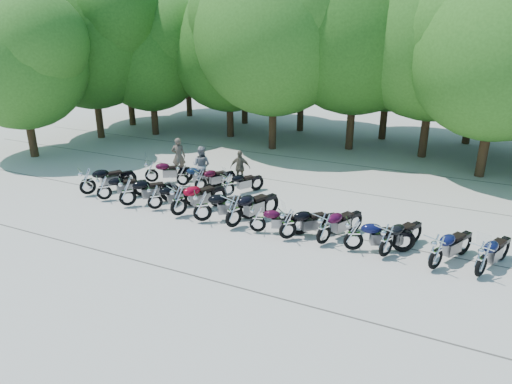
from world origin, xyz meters
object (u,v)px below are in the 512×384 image
at_px(motorcycle_7, 258,218).
at_px(motorcycle_16, 200,179).
at_px(motorcycle_8, 288,223).
at_px(motorcycle_17, 228,184).
at_px(motorcycle_3, 155,197).
at_px(motorcycle_0, 87,181).
at_px(motorcycle_1, 104,187).
at_px(motorcycle_11, 387,240).
at_px(motorcycle_15, 183,175).
at_px(motorcycle_10, 354,234).
at_px(motorcycle_6, 234,210).
at_px(rider_2, 240,168).
at_px(motorcycle_5, 202,206).
at_px(motorcycle_12, 437,251).
at_px(motorcycle_4, 178,200).
at_px(motorcycle_9, 324,228).
at_px(motorcycle_2, 127,192).
at_px(rider_0, 179,156).
at_px(motorcycle_14, 151,171).
at_px(rider_1, 202,165).
at_px(motorcycle_13, 482,259).

relative_size(motorcycle_7, motorcycle_16, 1.00).
xyz_separation_m(motorcycle_8, motorcycle_17, (-3.81, 2.76, -0.06)).
xyz_separation_m(motorcycle_3, motorcycle_7, (4.55, -0.15, -0.01)).
bearing_deg(motorcycle_17, motorcycle_0, 54.68).
relative_size(motorcycle_0, motorcycle_1, 1.14).
bearing_deg(motorcycle_3, motorcycle_11, -135.25).
bearing_deg(motorcycle_15, motorcycle_11, -127.47).
height_order(motorcycle_10, motorcycle_16, motorcycle_10).
bearing_deg(motorcycle_11, motorcycle_6, 25.79).
bearing_deg(motorcycle_10, motorcycle_1, 64.96).
height_order(motorcycle_17, rider_2, rider_2).
xyz_separation_m(motorcycle_5, motorcycle_12, (8.11, 0.00, -0.04)).
xyz_separation_m(motorcycle_1, motorcycle_6, (6.15, -0.11, 0.11)).
distance_m(motorcycle_4, motorcycle_5, 1.10).
xyz_separation_m(motorcycle_10, motorcycle_17, (-6.03, 2.62, -0.06)).
relative_size(motorcycle_9, motorcycle_12, 0.99).
height_order(motorcycle_7, motorcycle_9, motorcycle_9).
distance_m(motorcycle_16, motorcycle_17, 1.41).
bearing_deg(motorcycle_2, rider_0, -40.20).
distance_m(motorcycle_4, motorcycle_14, 4.34).
xyz_separation_m(motorcycle_1, motorcycle_15, (1.96, 2.87, -0.03)).
bearing_deg(motorcycle_11, motorcycle_12, -161.39).
height_order(motorcycle_1, motorcycle_5, motorcycle_5).
bearing_deg(motorcycle_17, motorcycle_5, 129.24).
bearing_deg(motorcycle_0, motorcycle_10, -149.08).
bearing_deg(motorcycle_14, rider_1, -99.37).
xyz_separation_m(motorcycle_5, motorcycle_14, (-4.47, 2.80, -0.08)).
bearing_deg(motorcycle_15, motorcycle_10, -129.43).
relative_size(motorcycle_4, motorcycle_8, 1.11).
bearing_deg(motorcycle_11, motorcycle_2, 25.24).
bearing_deg(motorcycle_6, motorcycle_1, 20.87).
relative_size(motorcycle_5, motorcycle_17, 1.19).
distance_m(motorcycle_9, motorcycle_15, 8.02).
distance_m(motorcycle_6, motorcycle_13, 8.06).
bearing_deg(motorcycle_2, motorcycle_17, -95.96).
height_order(motorcycle_3, motorcycle_7, motorcycle_3).
bearing_deg(motorcycle_6, motorcycle_3, 19.03).
bearing_deg(motorcycle_4, motorcycle_12, -154.29).
bearing_deg(motorcycle_16, motorcycle_15, 19.14).
distance_m(motorcycle_8, motorcycle_14, 8.35).
height_order(motorcycle_2, rider_1, rider_1).
height_order(motorcycle_6, motorcycle_12, motorcycle_6).
distance_m(motorcycle_6, motorcycle_12, 6.83).
relative_size(motorcycle_10, motorcycle_11, 1.00).
distance_m(motorcycle_5, motorcycle_17, 2.79).
height_order(motorcycle_8, motorcycle_12, motorcycle_12).
height_order(motorcycle_15, rider_1, rider_1).
distance_m(motorcycle_3, motorcycle_5, 2.33).
distance_m(motorcycle_8, rider_0, 8.70).
height_order(motorcycle_2, motorcycle_11, motorcycle_2).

